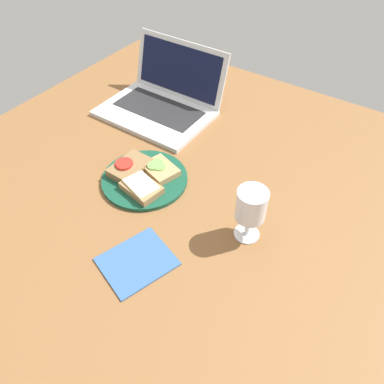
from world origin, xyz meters
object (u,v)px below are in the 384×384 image
napkin (137,262)px  wine_glass (251,207)px  plate (144,179)px  sandwich_with_cucumber (160,169)px  sandwich_with_cheese (141,187)px  sandwich_with_tomato (129,168)px  laptop (163,99)px

napkin → wine_glass: bearing=51.5°
plate → sandwich_with_cucumber: (2.11, 4.31, 1.60)cm
sandwich_with_cheese → napkin: size_ratio=0.73×
sandwich_with_cucumber → sandwich_with_cheese: (0.51, -8.41, 0.19)cm
plate → sandwich_with_tomato: 5.32cm
sandwich_with_cucumber → sandwich_with_cheese: sandwich_with_cheese is taller
sandwich_with_cucumber → wine_glass: (29.50, -4.91, 7.59)cm
plate → sandwich_with_cucumber: size_ratio=2.10×
plate → wine_glass: wine_glass is taller
laptop → napkin: laptop is taller
plate → sandwich_with_cheese: size_ratio=2.10×
sandwich_with_cucumber → wine_glass: wine_glass is taller
sandwich_with_tomato → laptop: bearing=111.3°
sandwich_with_cucumber → wine_glass: 30.86cm
wine_glass → napkin: bearing=-128.5°
wine_glass → sandwich_with_cucumber: bearing=170.6°
plate → napkin: (15.24, -21.16, -0.37)cm
napkin → laptop: bearing=121.9°
wine_glass → napkin: (-16.37, -20.57, -9.56)cm
sandwich_with_tomato → sandwich_with_cheese: bearing=-26.6°
sandwich_with_cucumber → napkin: bearing=-62.7°
plate → sandwich_with_cheese: sandwich_with_cheese is taller
sandwich_with_tomato → sandwich_with_cheese: 8.51cm
wine_glass → napkin: 27.97cm
plate → sandwich_with_tomato: (-4.98, -0.29, 1.84)cm
laptop → sandwich_with_cheese: bearing=-60.5°
napkin → sandwich_with_tomato: bearing=134.1°
sandwich_with_tomato → laptop: (-12.10, 31.03, 1.26)cm
wine_glass → sandwich_with_tomato: bearing=179.5°
sandwich_with_tomato → sandwich_with_cheese: sandwich_with_tomato is taller
plate → laptop: bearing=119.0°
plate → wine_glass: (31.62, -0.59, 9.18)cm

